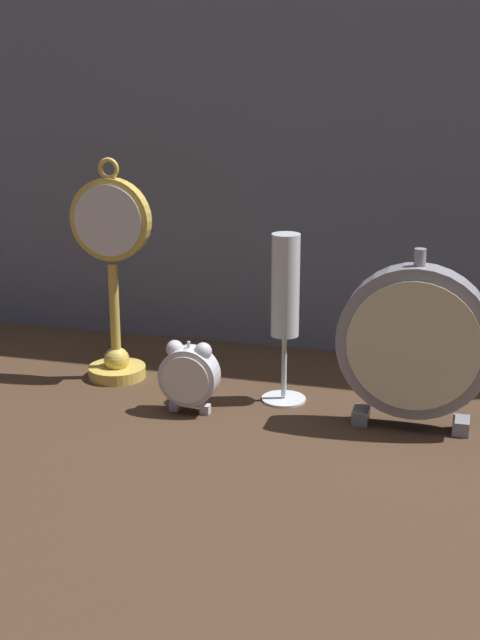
{
  "coord_description": "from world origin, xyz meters",
  "views": [
    {
      "loc": [
        0.29,
        -0.98,
        0.45
      ],
      "look_at": [
        0.0,
        0.08,
        0.11
      ],
      "focal_mm": 50.0,
      "sensor_mm": 36.0,
      "label": 1
    }
  ],
  "objects_px": {
    "alarm_clock_twin_bell": "(189,374)",
    "champagne_flute": "(285,300)",
    "pocket_watch_on_stand": "(113,277)",
    "mantel_clock_silver": "(415,343)"
  },
  "relations": [
    {
      "from": "champagne_flute",
      "to": "pocket_watch_on_stand",
      "type": "bearing_deg",
      "value": 174.9
    },
    {
      "from": "champagne_flute",
      "to": "mantel_clock_silver",
      "type": "bearing_deg",
      "value": -15.6
    },
    {
      "from": "pocket_watch_on_stand",
      "to": "champagne_flute",
      "type": "distance_m",
      "value": 0.25
    },
    {
      "from": "mantel_clock_silver",
      "to": "champagne_flute",
      "type": "height_order",
      "value": "same"
    },
    {
      "from": "alarm_clock_twin_bell",
      "to": "mantel_clock_silver",
      "type": "height_order",
      "value": "mantel_clock_silver"
    },
    {
      "from": "alarm_clock_twin_bell",
      "to": "champagne_flute",
      "type": "bearing_deg",
      "value": 33.95
    },
    {
      "from": "pocket_watch_on_stand",
      "to": "alarm_clock_twin_bell",
      "type": "xyz_separation_m",
      "value": [
        0.14,
        -0.09,
        -0.09
      ]
    },
    {
      "from": "pocket_watch_on_stand",
      "to": "alarm_clock_twin_bell",
      "type": "height_order",
      "value": "pocket_watch_on_stand"
    },
    {
      "from": "alarm_clock_twin_bell",
      "to": "mantel_clock_silver",
      "type": "relative_size",
      "value": 0.42
    },
    {
      "from": "pocket_watch_on_stand",
      "to": "mantel_clock_silver",
      "type": "height_order",
      "value": "pocket_watch_on_stand"
    }
  ]
}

